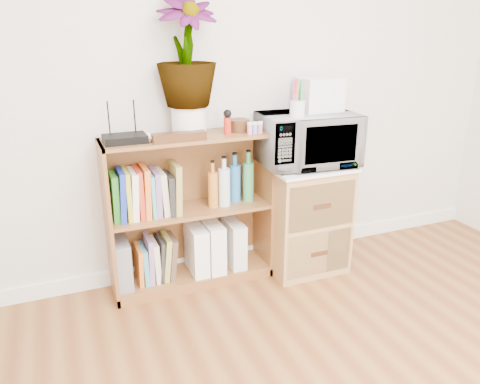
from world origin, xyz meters
TOP-DOWN VIEW (x-y plane):
  - skirting_board at (0.00, 2.24)m, footprint 4.00×0.02m
  - bookshelf at (-0.35, 2.10)m, footprint 1.00×0.30m
  - wicker_unit at (0.40, 2.02)m, footprint 0.50×0.45m
  - microwave at (0.40, 2.02)m, footprint 0.61×0.44m
  - pen_cup at (0.28, 1.94)m, footprint 0.09×0.09m
  - small_appliance at (0.51, 2.09)m, footprint 0.26×0.22m
  - router at (-0.71, 2.08)m, footprint 0.23×0.16m
  - white_bowl at (-0.60, 2.07)m, footprint 0.13×0.13m
  - plant_pot at (-0.33, 2.12)m, footprint 0.20×0.20m
  - potted_plant at (-0.33, 2.12)m, footprint 0.34×0.34m
  - trinket_box at (-0.43, 2.00)m, footprint 0.30×0.08m
  - kokeshi_doll at (-0.12, 2.06)m, footprint 0.04×0.04m
  - wooden_bowl at (-0.02, 2.11)m, footprint 0.12×0.12m
  - paint_jars at (0.04, 2.01)m, footprint 0.11×0.04m
  - file_box at (-0.78, 2.10)m, footprint 0.09×0.23m
  - magazine_holder_left at (-0.32, 2.09)m, footprint 0.10×0.25m
  - magazine_holder_mid at (-0.21, 2.09)m, footprint 0.10×0.25m
  - magazine_holder_right at (-0.07, 2.09)m, footprint 0.09×0.24m
  - cookbooks at (-0.62, 2.10)m, footprint 0.39×0.20m
  - liquor_bottles at (-0.05, 2.10)m, footprint 0.39×0.07m
  - lower_books at (-0.58, 2.10)m, footprint 0.25×0.19m

SIDE VIEW (x-z plane):
  - skirting_board at x=0.00m, z-range 0.00..0.10m
  - lower_books at x=-0.58m, z-range 0.06..0.34m
  - file_box at x=-0.78m, z-range 0.07..0.36m
  - magazine_holder_right at x=-0.07m, z-range 0.07..0.37m
  - magazine_holder_left at x=-0.32m, z-range 0.07..0.38m
  - magazine_holder_mid at x=-0.21m, z-range 0.07..0.39m
  - wicker_unit at x=0.40m, z-range 0.00..0.70m
  - bookshelf at x=-0.35m, z-range 0.00..0.95m
  - cookbooks at x=-0.62m, z-range 0.49..0.79m
  - liquor_bottles at x=-0.05m, z-range 0.49..0.81m
  - microwave at x=0.40m, z-range 0.72..1.04m
  - white_bowl at x=-0.60m, z-range 0.95..0.98m
  - router at x=-0.71m, z-range 0.95..0.99m
  - trinket_box at x=-0.43m, z-range 0.95..1.00m
  - paint_jars at x=0.04m, z-range 0.95..1.00m
  - wooden_bowl at x=-0.02m, z-range 0.95..1.02m
  - kokeshi_doll at x=-0.12m, z-range 0.95..1.05m
  - plant_pot at x=-0.33m, z-range 0.95..1.12m
  - pen_cup at x=0.28m, z-range 1.04..1.14m
  - small_appliance at x=0.51m, z-range 1.04..1.25m
  - potted_plant at x=-0.33m, z-range 1.12..1.72m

